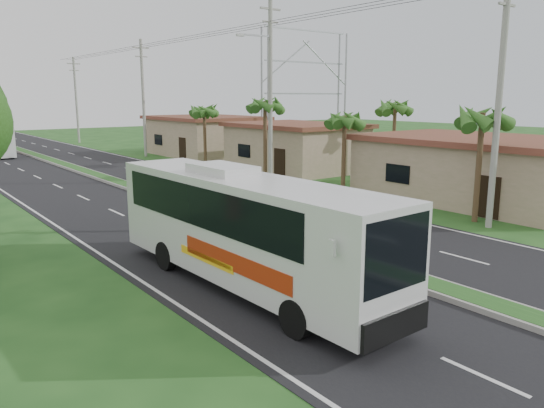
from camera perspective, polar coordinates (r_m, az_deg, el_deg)
ground at (r=17.57m, az=13.63°, el=-7.77°), size 180.00×180.00×0.00m
road_asphalt at (r=33.47m, az=-13.95°, el=1.34°), size 14.00×160.00×0.02m
median_strip at (r=33.46m, az=-13.96°, el=1.50°), size 1.20×160.00×0.18m
lane_edge_left at (r=31.47m, az=-25.17°, el=-0.06°), size 0.12×160.00×0.01m
lane_edge_right at (r=36.61m, az=-4.31°, el=2.48°), size 0.12×160.00×0.01m
shop_near at (r=31.83m, az=21.34°, el=3.61°), size 8.60×12.60×3.52m
shop_mid at (r=42.30m, az=2.49°, el=6.24°), size 7.60×10.60×3.67m
shop_far at (r=53.75m, az=-7.21°, el=7.35°), size 8.60×11.60×3.82m
palm_verge_a at (r=25.77m, az=21.69°, el=8.55°), size 2.40×2.40×5.45m
palm_verge_b at (r=31.67m, az=7.82°, el=8.94°), size 2.40×2.40×5.05m
palm_verge_c at (r=36.55m, az=-0.76°, el=10.56°), size 2.40×2.40×5.85m
palm_verge_d at (r=44.36m, az=-7.31°, el=9.89°), size 2.40×2.40×5.25m
palm_behind_shop at (r=39.67m, az=13.11°, el=10.06°), size 2.40×2.40×5.65m
utility_pole_a at (r=24.82m, az=23.24°, el=10.51°), size 1.60×0.28×11.00m
utility_pole_b at (r=35.56m, az=-0.21°, el=12.36°), size 3.20×0.28×12.00m
utility_pole_c at (r=52.88m, az=-13.68°, el=11.11°), size 1.60×0.28×11.00m
utility_pole_d at (r=71.61m, az=-20.32°, el=10.54°), size 1.60×0.28×10.50m
billboard_lattice at (r=53.42m, az=3.64°, el=12.64°), size 10.18×1.18×12.07m
coach_bus_main at (r=15.80m, az=-3.13°, el=-2.06°), size 2.62×11.32×3.64m
motorcyclist at (r=21.06m, az=-4.75°, el=-1.63°), size 1.65×0.66×2.42m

